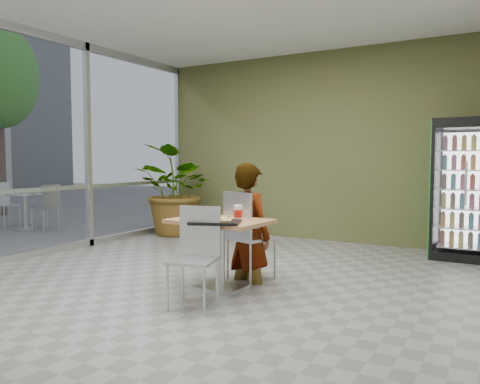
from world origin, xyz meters
name	(u,v)px	position (x,y,z in m)	size (l,w,h in m)	color
ground	(204,288)	(0.00, 0.00, 0.00)	(7.00, 7.00, 0.00)	gray
room_envelope	(203,139)	(0.00, 0.00, 1.60)	(6.00, 7.00, 3.20)	#B9B8A7
storefront_frame	(22,143)	(-3.00, 0.00, 1.60)	(0.10, 7.00, 3.20)	#B7BABC
dining_table	(220,239)	(0.17, 0.05, 0.54)	(1.06, 0.78, 0.75)	#A47546
chair_far	(244,229)	(0.23, 0.48, 0.60)	(0.57, 0.57, 1.02)	#B7BABC
chair_near	(196,248)	(0.25, -0.49, 0.55)	(0.50, 0.50, 0.93)	#B7BABC
seated_woman	(249,235)	(0.26, 0.54, 0.52)	(0.61, 0.39, 1.64)	black
pizza_plate	(220,218)	(0.16, 0.07, 0.77)	(0.34, 0.28, 0.03)	white
soda_cup	(238,213)	(0.36, 0.10, 0.83)	(0.09, 0.09, 0.16)	white
napkin_stack	(189,219)	(-0.10, -0.13, 0.76)	(0.15, 0.15, 0.02)	white
cafeteria_tray	(215,222)	(0.30, -0.24, 0.76)	(0.48, 0.35, 0.03)	black
beverage_fridge	(467,189)	(2.32, 3.03, 0.97)	(0.89, 0.69, 1.94)	black
potted_plant	(178,190)	(-2.40, 2.71, 0.82)	(1.48, 1.28, 1.65)	#3B6C2B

